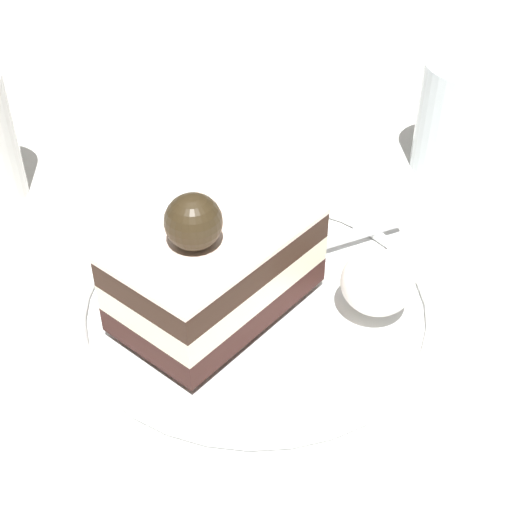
# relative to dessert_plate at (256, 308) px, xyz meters

# --- Properties ---
(ground_plane) EXTENTS (2.40, 2.40, 0.00)m
(ground_plane) POSITION_rel_dessert_plate_xyz_m (0.02, 0.02, -0.01)
(ground_plane) COLOR silver
(dessert_plate) EXTENTS (0.23, 0.23, 0.02)m
(dessert_plate) POSITION_rel_dessert_plate_xyz_m (0.00, 0.00, 0.00)
(dessert_plate) COLOR white
(dessert_plate) RESTS_ON ground_plane
(cake_slice) EXTENTS (0.13, 0.13, 0.08)m
(cake_slice) POSITION_rel_dessert_plate_xyz_m (0.00, -0.02, 0.04)
(cake_slice) COLOR #351A15
(cake_slice) RESTS_ON dessert_plate
(whipped_cream_dollop) EXTENTS (0.04, 0.04, 0.04)m
(whipped_cream_dollop) POSITION_rel_dessert_plate_xyz_m (0.03, 0.06, 0.03)
(whipped_cream_dollop) COLOR white
(whipped_cream_dollop) RESTS_ON dessert_plate
(fork) EXTENTS (0.03, 0.11, 0.00)m
(fork) POSITION_rel_dessert_plate_xyz_m (-0.04, 0.05, 0.01)
(fork) COLOR silver
(fork) RESTS_ON dessert_plate
(drink_glass_near) EXTENTS (0.07, 0.07, 0.08)m
(drink_glass_near) POSITION_rel_dessert_plate_xyz_m (-0.14, 0.19, 0.03)
(drink_glass_near) COLOR silver
(drink_glass_near) RESTS_ON ground_plane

